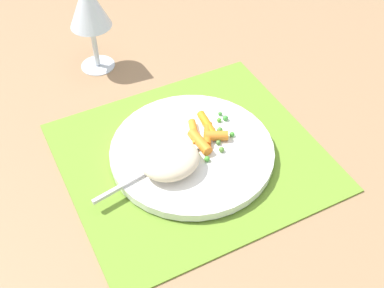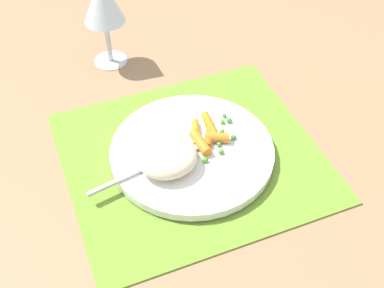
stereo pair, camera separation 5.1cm
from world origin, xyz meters
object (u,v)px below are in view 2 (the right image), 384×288
plate (192,151)px  rice_mound (168,159)px  carrot_portion (206,135)px  fork (164,160)px  wine_glass (103,2)px

plate → rice_mound: size_ratio=2.87×
carrot_portion → fork: 0.08m
fork → plate: bearing=10.6°
carrot_portion → fork: size_ratio=0.39×
carrot_portion → wine_glass: size_ratio=0.46×
carrot_portion → wine_glass: 0.32m
rice_mound → wine_glass: size_ratio=0.51×
plate → rice_mound: (-0.05, -0.02, 0.03)m
wine_glass → rice_mound: bearing=-89.1°
plate → carrot_portion: (0.03, 0.01, 0.01)m
plate → fork: 0.05m
rice_mound → wine_glass: wine_glass is taller
carrot_portion → wine_glass: wine_glass is taller
plate → rice_mound: bearing=-154.7°
plate → wine_glass: bearing=100.1°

